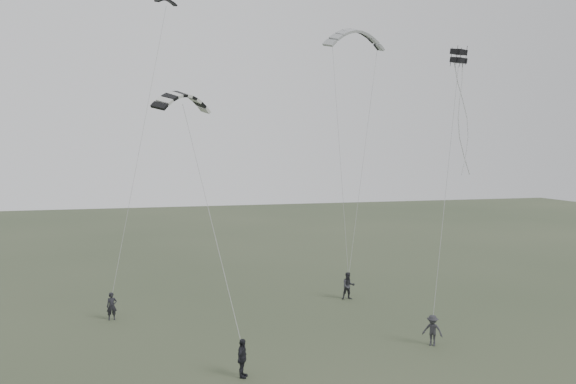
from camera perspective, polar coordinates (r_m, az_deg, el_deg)
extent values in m
plane|color=#35422C|center=(27.23, 0.73, -15.85)|extent=(140.00, 140.00, 0.00)
imported|color=black|center=(33.09, -17.47, -11.00)|extent=(0.60, 0.44, 1.53)
imported|color=#27282D|center=(35.95, 6.16, -9.46)|extent=(0.88, 0.71, 1.71)
imported|color=black|center=(24.16, -4.67, -16.48)|extent=(0.79, 1.03, 1.62)
imported|color=#28282D|center=(28.55, 14.47, -13.45)|extent=(1.08, 1.05, 1.49)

